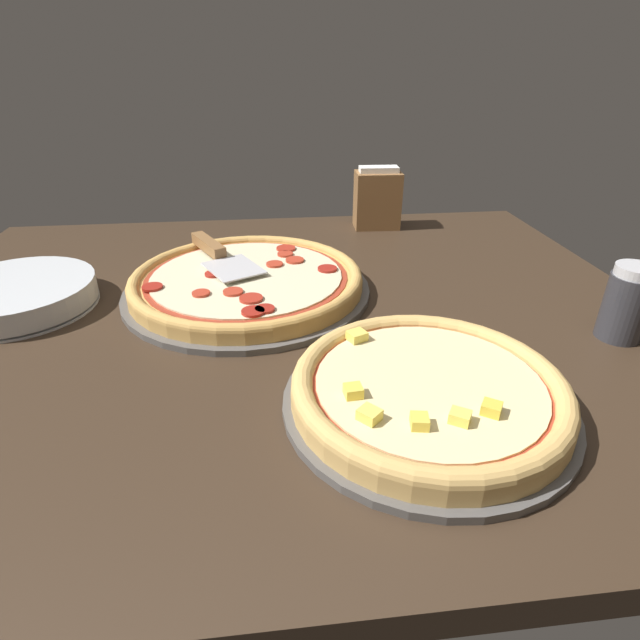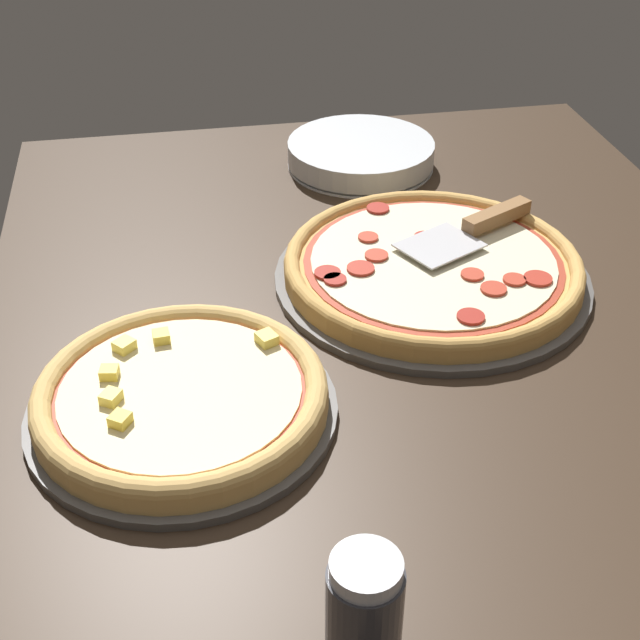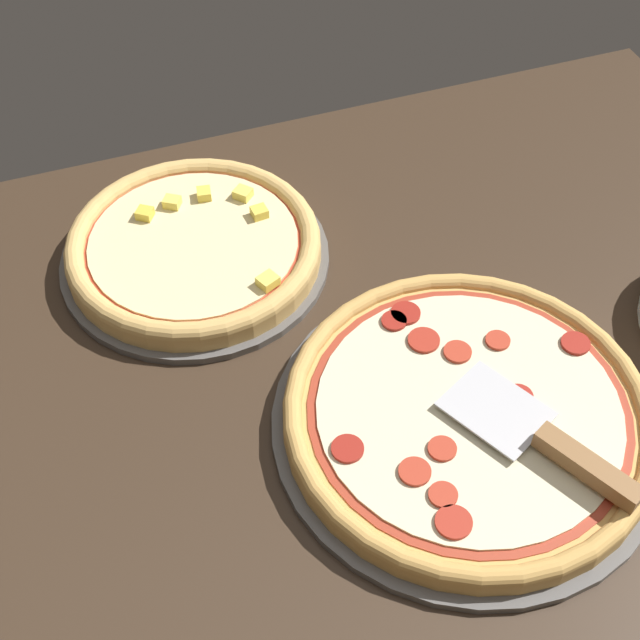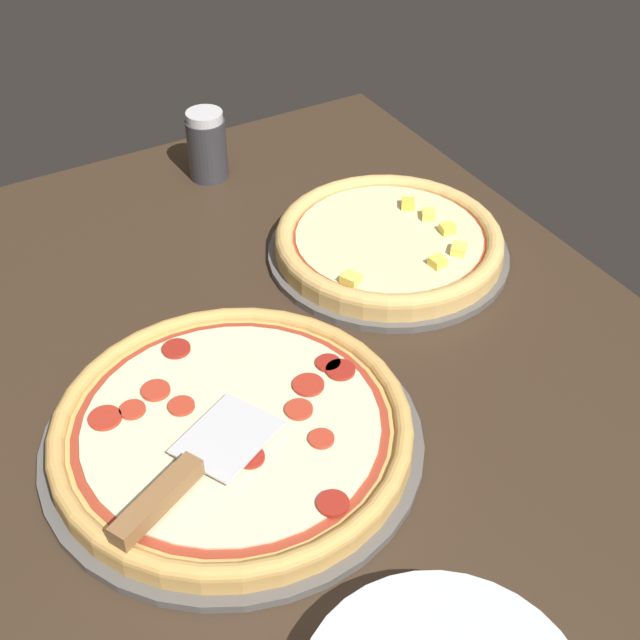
% 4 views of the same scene
% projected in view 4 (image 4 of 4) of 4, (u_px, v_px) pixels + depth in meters
% --- Properties ---
extents(ground_plane, '(1.22, 1.00, 0.04)m').
position_uv_depth(ground_plane, '(272.00, 405.00, 1.03)').
color(ground_plane, '#38281C').
extents(pizza_pan_front, '(0.41, 0.41, 0.01)m').
position_uv_depth(pizza_pan_front, '(233.00, 441.00, 0.96)').
color(pizza_pan_front, '#565451').
rests_on(pizza_pan_front, ground_plane).
extents(pizza_front, '(0.39, 0.39, 0.03)m').
position_uv_depth(pizza_front, '(232.00, 428.00, 0.95)').
color(pizza_front, tan).
rests_on(pizza_front, pizza_pan_front).
extents(pizza_pan_back, '(0.33, 0.33, 0.01)m').
position_uv_depth(pizza_pan_back, '(388.00, 253.00, 1.23)').
color(pizza_pan_back, '#565451').
rests_on(pizza_pan_back, ground_plane).
extents(pizza_back, '(0.31, 0.31, 0.04)m').
position_uv_depth(pizza_back, '(389.00, 240.00, 1.21)').
color(pizza_back, '#DBAD60').
rests_on(pizza_back, pizza_pan_back).
extents(serving_spatula, '(0.14, 0.21, 0.02)m').
position_uv_depth(serving_spatula, '(178.00, 482.00, 0.86)').
color(serving_spatula, silver).
rests_on(serving_spatula, pizza_front).
extents(parmesan_shaker, '(0.06, 0.06, 0.11)m').
position_uv_depth(parmesan_shaker, '(207.00, 145.00, 1.36)').
color(parmesan_shaker, '#333338').
rests_on(parmesan_shaker, ground_plane).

